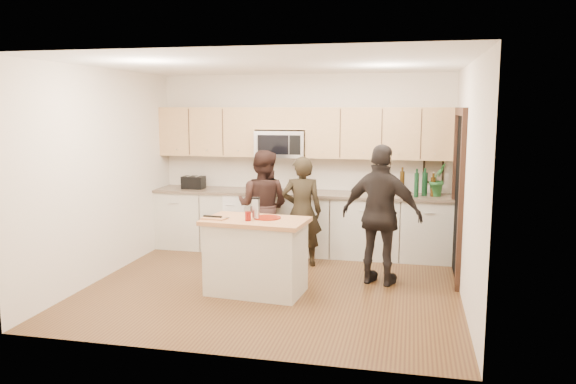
% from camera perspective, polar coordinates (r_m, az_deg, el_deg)
% --- Properties ---
extents(floor, '(4.50, 4.50, 0.00)m').
position_cam_1_polar(floor, '(7.06, -1.53, -9.56)').
color(floor, brown).
rests_on(floor, ground).
extents(room_shell, '(4.52, 4.02, 2.71)m').
position_cam_1_polar(room_shell, '(6.73, -1.59, 4.58)').
color(room_shell, beige).
rests_on(room_shell, ground).
extents(back_cabinetry, '(4.50, 0.66, 0.94)m').
position_cam_1_polar(back_cabinetry, '(8.54, 1.20, -3.09)').
color(back_cabinetry, beige).
rests_on(back_cabinetry, ground).
extents(upper_cabinetry, '(4.50, 0.33, 0.75)m').
position_cam_1_polar(upper_cabinetry, '(8.50, 1.64, 6.19)').
color(upper_cabinetry, tan).
rests_on(upper_cabinetry, ground).
extents(microwave, '(0.76, 0.41, 0.40)m').
position_cam_1_polar(microwave, '(8.55, -0.68, 4.91)').
color(microwave, silver).
rests_on(microwave, ground).
extents(doorway, '(0.06, 1.25, 2.20)m').
position_cam_1_polar(doorway, '(7.51, 16.93, 0.23)').
color(doorway, black).
rests_on(doorway, ground).
extents(framed_picture, '(0.30, 0.03, 0.38)m').
position_cam_1_polar(framed_picture, '(8.55, 14.55, 2.14)').
color(framed_picture, black).
rests_on(framed_picture, ground).
extents(dish_towel, '(0.34, 0.60, 0.48)m').
position_cam_1_polar(dish_towel, '(8.53, -5.31, -0.88)').
color(dish_towel, white).
rests_on(dish_towel, ground).
extents(island, '(1.26, 0.81, 0.90)m').
position_cam_1_polar(island, '(6.72, -3.27, -6.48)').
color(island, beige).
rests_on(island, ground).
extents(red_plate, '(0.32, 0.32, 0.02)m').
position_cam_1_polar(red_plate, '(6.65, -2.12, -2.62)').
color(red_plate, maroon).
rests_on(red_plate, island).
extents(box_grater, '(0.08, 0.07, 0.24)m').
position_cam_1_polar(box_grater, '(6.58, -3.28, -1.58)').
color(box_grater, silver).
rests_on(box_grater, red_plate).
extents(drink_glass, '(0.07, 0.07, 0.11)m').
position_cam_1_polar(drink_glass, '(6.51, -4.08, -2.46)').
color(drink_glass, maroon).
rests_on(drink_glass, island).
extents(cutting_board, '(0.30, 0.22, 0.02)m').
position_cam_1_polar(cutting_board, '(6.67, -7.46, -2.64)').
color(cutting_board, '#B17A49').
rests_on(cutting_board, island).
extents(tongs, '(0.24, 0.05, 0.02)m').
position_cam_1_polar(tongs, '(6.68, -7.66, -2.47)').
color(tongs, black).
rests_on(tongs, cutting_board).
extents(knife, '(0.21, 0.04, 0.01)m').
position_cam_1_polar(knife, '(6.65, -6.73, -2.56)').
color(knife, silver).
rests_on(knife, cutting_board).
extents(toaster, '(0.34, 0.22, 0.20)m').
position_cam_1_polar(toaster, '(8.91, -9.58, 0.97)').
color(toaster, black).
rests_on(toaster, back_cabinetry).
extents(bottle_cluster, '(0.68, 0.29, 0.41)m').
position_cam_1_polar(bottle_cluster, '(8.27, 13.09, 0.89)').
color(bottle_cluster, '#10321A').
rests_on(bottle_cluster, back_cabinetry).
extents(orchid, '(0.34, 0.34, 0.48)m').
position_cam_1_polar(orchid, '(8.30, 14.97, 1.25)').
color(orchid, '#29672F').
rests_on(orchid, back_cabinetry).
extents(woman_left, '(0.62, 0.46, 1.54)m').
position_cam_1_polar(woman_left, '(7.80, 1.42, -1.98)').
color(woman_left, black).
rests_on(woman_left, ground).
extents(woman_center, '(0.84, 0.69, 1.60)m').
position_cam_1_polar(woman_center, '(8.04, -2.58, -1.43)').
color(woman_center, black).
rests_on(woman_center, ground).
extents(woman_right, '(1.11, 0.70, 1.76)m').
position_cam_1_polar(woman_right, '(7.05, 9.47, -2.34)').
color(woman_right, black).
rests_on(woman_right, ground).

